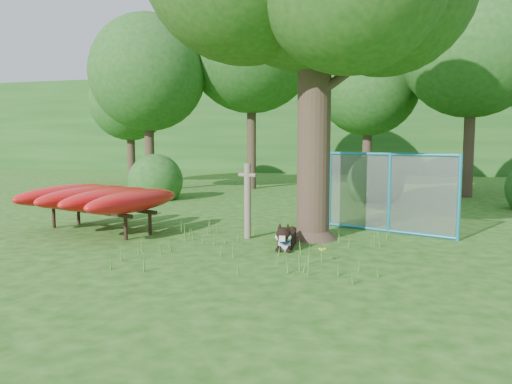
# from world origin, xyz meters

# --- Properties ---
(ground) EXTENTS (80.00, 80.00, 0.00)m
(ground) POSITION_xyz_m (0.00, 0.00, 0.00)
(ground) COLOR #1C4E0F
(ground) RESTS_ON ground
(wooden_post) EXTENTS (0.40, 0.20, 1.48)m
(wooden_post) POSITION_xyz_m (-0.18, 1.93, 0.78)
(wooden_post) COLOR #6C6051
(wooden_post) RESTS_ON ground
(kayak_rack) EXTENTS (3.24, 3.50, 0.94)m
(kayak_rack) POSITION_xyz_m (-3.42, 1.82, 0.72)
(kayak_rack) COLOR black
(kayak_rack) RESTS_ON ground
(husky_dog) EXTENTS (0.34, 1.15, 0.51)m
(husky_dog) POSITION_xyz_m (0.75, 1.23, 0.18)
(husky_dog) COLOR black
(husky_dog) RESTS_ON ground
(fence_section) EXTENTS (2.69, 1.16, 2.80)m
(fence_section) POSITION_xyz_m (2.50, 3.28, 0.84)
(fence_section) COLOR teal
(fence_section) RESTS_ON ground
(wildflower_clump) EXTENTS (0.11, 0.12, 0.24)m
(wildflower_clump) POSITION_xyz_m (1.52, 0.32, 0.20)
(wildflower_clump) COLOR #407C28
(wildflower_clump) RESTS_ON ground
(bg_tree_a) EXTENTS (4.40, 4.40, 6.70)m
(bg_tree_a) POSITION_xyz_m (-6.50, 10.00, 4.48)
(bg_tree_a) COLOR #38291E
(bg_tree_a) RESTS_ON ground
(bg_tree_b) EXTENTS (5.20, 5.20, 8.22)m
(bg_tree_b) POSITION_xyz_m (-3.00, 12.00, 5.61)
(bg_tree_b) COLOR #38291E
(bg_tree_b) RESTS_ON ground
(bg_tree_c) EXTENTS (4.00, 4.00, 6.12)m
(bg_tree_c) POSITION_xyz_m (1.50, 13.00, 4.11)
(bg_tree_c) COLOR #38291E
(bg_tree_c) RESTS_ON ground
(bg_tree_d) EXTENTS (4.80, 4.80, 7.50)m
(bg_tree_d) POSITION_xyz_m (5.00, 11.00, 5.08)
(bg_tree_d) COLOR #38291E
(bg_tree_d) RESTS_ON ground
(bg_tree_f) EXTENTS (3.60, 3.60, 5.55)m
(bg_tree_f) POSITION_xyz_m (-9.00, 13.00, 3.73)
(bg_tree_f) COLOR #38291E
(bg_tree_f) RESTS_ON ground
(shrub_left) EXTENTS (1.80, 1.80, 1.80)m
(shrub_left) POSITION_xyz_m (-5.00, 7.50, 0.00)
(shrub_left) COLOR #1D511A
(shrub_left) RESTS_ON ground
(shrub_mid) EXTENTS (1.80, 1.80, 1.80)m
(shrub_mid) POSITION_xyz_m (2.00, 9.00, 0.00)
(shrub_mid) COLOR #1D511A
(shrub_mid) RESTS_ON ground
(wooded_hillside) EXTENTS (80.00, 12.00, 6.00)m
(wooded_hillside) POSITION_xyz_m (0.00, 28.00, 3.00)
(wooded_hillside) COLOR #1D511A
(wooded_hillside) RESTS_ON ground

